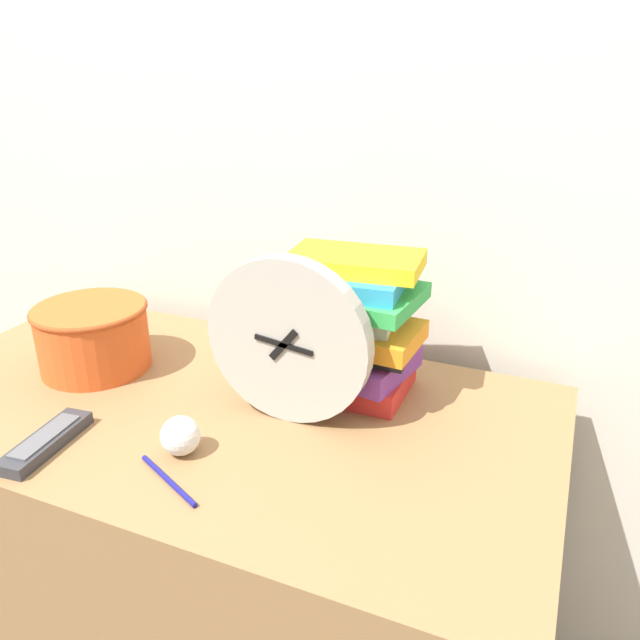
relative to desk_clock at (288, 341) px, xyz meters
name	(u,v)px	position (x,y,z in m)	size (l,w,h in m)	color
wall_back	(300,129)	(-0.15, 0.38, 0.29)	(6.00, 0.04, 2.40)	silver
desk	(224,567)	(-0.15, -0.01, -0.53)	(1.21, 0.64, 0.76)	olive
desk_clock	(288,341)	(0.00, 0.00, 0.00)	(0.29, 0.04, 0.29)	#B7B2A8
book_stack	(350,323)	(0.06, 0.14, -0.01)	(0.26, 0.20, 0.26)	red
basket	(93,335)	(-0.43, 0.02, -0.07)	(0.22, 0.22, 0.13)	#E05623
tv_remote	(46,441)	(-0.32, -0.23, -0.13)	(0.07, 0.18, 0.02)	#333338
crumpled_paper_ball	(180,436)	(-0.11, -0.16, -0.11)	(0.06, 0.06, 0.06)	white
pen	(168,480)	(-0.08, -0.23, -0.14)	(0.14, 0.07, 0.01)	navy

